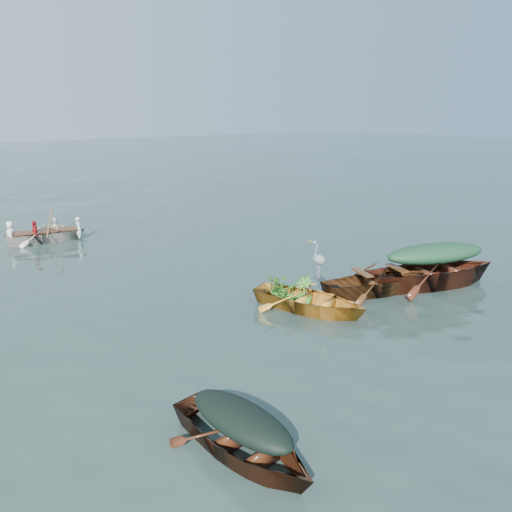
{
  "coord_description": "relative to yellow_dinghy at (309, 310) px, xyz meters",
  "views": [
    {
      "loc": [
        -7.41,
        -6.95,
        4.53
      ],
      "look_at": [
        0.59,
        3.99,
        0.5
      ],
      "focal_mm": 35.0,
      "sensor_mm": 36.0,
      "label": 1
    }
  ],
  "objects": [
    {
      "name": "thwart_benches",
      "position": [
        2.2,
        -0.18,
        0.52
      ],
      "size": [
        2.28,
        1.34,
        0.04
      ],
      "primitive_type": null,
      "rotation": [
        0.0,
        0.0,
        1.3
      ],
      "color": "#4A2911",
      "rests_on": "open_wooden_boat"
    },
    {
      "name": "dinghy_weeds",
      "position": [
        -0.18,
        0.52,
        0.77
      ],
      "size": [
        0.98,
        1.09,
        0.6
      ],
      "primitive_type": "imported",
      "rotation": [
        0.0,
        0.0,
        0.38
      ],
      "color": "#2B6019",
      "rests_on": "yellow_dinghy"
    },
    {
      "name": "dark_tarp_cover",
      "position": [
        -4.13,
        -3.21,
        0.6
      ],
      "size": [
        0.93,
        1.89,
        0.4
      ],
      "primitive_type": "ellipsoid",
      "rotation": [
        0.0,
        0.0,
        0.15
      ],
      "color": "black",
      "rests_on": "dark_covered_boat"
    },
    {
      "name": "green_tarp_cover",
      "position": [
        3.74,
        -0.7,
        0.89
      ],
      "size": [
        2.97,
        1.74,
        0.52
      ],
      "primitive_type": "ellipsoid",
      "rotation": [
        0.0,
        0.0,
        1.25
      ],
      "color": "#193F26",
      "rests_on": "green_tarp_boat"
    },
    {
      "name": "open_wooden_boat",
      "position": [
        2.2,
        -0.18,
        0.0
      ],
      "size": [
        4.49,
        2.42,
        1.0
      ],
      "primitive_type": "imported",
      "rotation": [
        0.0,
        0.0,
        1.3
      ],
      "color": "#572F15",
      "rests_on": "ground"
    },
    {
      "name": "heron",
      "position": [
        0.49,
        0.25,
        0.93
      ],
      "size": [
        0.41,
        0.48,
        0.92
      ],
      "primitive_type": null,
      "rotation": [
        0.0,
        0.0,
        0.38
      ],
      "color": "gray",
      "rests_on": "yellow_dinghy"
    },
    {
      "name": "dark_covered_boat",
      "position": [
        -4.13,
        -3.21,
        0.0
      ],
      "size": [
        1.69,
        3.43,
        0.79
      ],
      "primitive_type": "imported",
      "rotation": [
        0.0,
        0.0,
        0.15
      ],
      "color": "#442210",
      "rests_on": "ground"
    },
    {
      "name": "green_tarp_boat",
      "position": [
        3.74,
        -0.7,
        0.0
      ],
      "size": [
        5.4,
        3.17,
        1.25
      ],
      "primitive_type": "imported",
      "rotation": [
        0.0,
        0.0,
        1.25
      ],
      "color": "#532213",
      "rests_on": "ground"
    },
    {
      "name": "rowers",
      "position": [
        -3.29,
        10.08,
        0.8
      ],
      "size": [
        2.71,
        1.4,
        0.76
      ],
      "primitive_type": "imported",
      "rotation": [
        0.0,
        0.0,
        1.41
      ],
      "color": "silver",
      "rests_on": "rowed_boat"
    },
    {
      "name": "rowed_boat",
      "position": [
        -3.29,
        10.08,
        0.0
      ],
      "size": [
        3.82,
        1.69,
        0.85
      ],
      "primitive_type": "imported",
      "rotation": [
        0.0,
        0.0,
        1.41
      ],
      "color": "beige",
      "rests_on": "ground"
    },
    {
      "name": "ground",
      "position": [
        0.05,
        -1.02,
        0.0
      ],
      "size": [
        140.0,
        140.0,
        0.0
      ],
      "primitive_type": "plane",
      "color": "#2E413C",
      "rests_on": "ground"
    },
    {
      "name": "yellow_dinghy",
      "position": [
        0.0,
        0.0,
        0.0
      ],
      "size": [
        2.66,
        3.75,
        0.95
      ],
      "primitive_type": "imported",
      "rotation": [
        0.0,
        0.0,
        0.38
      ],
      "color": "gold",
      "rests_on": "ground"
    },
    {
      "name": "oars",
      "position": [
        -3.29,
        10.08,
        0.45
      ],
      "size": [
        1.01,
        2.66,
        0.06
      ],
      "primitive_type": null,
      "rotation": [
        0.0,
        0.0,
        1.41
      ],
      "color": "olive",
      "rests_on": "rowed_boat"
    }
  ]
}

